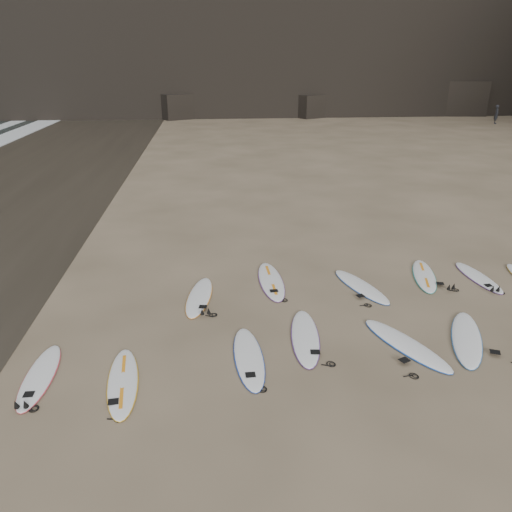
# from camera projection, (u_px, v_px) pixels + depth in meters

# --- Properties ---
(ground) EXTENTS (240.00, 240.00, 0.00)m
(ground) POSITION_uv_depth(u_px,v_px,m) (333.00, 342.00, 11.20)
(ground) COLOR #897559
(ground) RESTS_ON ground
(surfboard_0) EXTENTS (0.81, 2.41, 0.09)m
(surfboard_0) POSITION_uv_depth(u_px,v_px,m) (123.00, 381.00, 9.76)
(surfboard_0) COLOR white
(surfboard_0) RESTS_ON ground
(surfboard_1) EXTENTS (0.66, 2.46, 0.09)m
(surfboard_1) POSITION_uv_depth(u_px,v_px,m) (249.00, 357.00, 10.54)
(surfboard_1) COLOR white
(surfboard_1) RESTS_ON ground
(surfboard_2) EXTENTS (0.90, 2.57, 0.09)m
(surfboard_2) POSITION_uv_depth(u_px,v_px,m) (305.00, 337.00, 11.31)
(surfboard_2) COLOR white
(surfboard_2) RESTS_ON ground
(surfboard_3) EXTENTS (1.60, 2.58, 0.09)m
(surfboard_3) POSITION_uv_depth(u_px,v_px,m) (406.00, 344.00, 11.01)
(surfboard_3) COLOR white
(surfboard_3) RESTS_ON ground
(surfboard_4) EXTENTS (1.61, 2.62, 0.09)m
(surfboard_4) POSITION_uv_depth(u_px,v_px,m) (467.00, 338.00, 11.26)
(surfboard_4) COLOR white
(surfboard_4) RESTS_ON ground
(surfboard_5) EXTENTS (0.93, 2.46, 0.09)m
(surfboard_5) POSITION_uv_depth(u_px,v_px,m) (199.00, 296.00, 13.22)
(surfboard_5) COLOR white
(surfboard_5) RESTS_ON ground
(surfboard_6) EXTENTS (0.69, 2.67, 0.10)m
(surfboard_6) POSITION_uv_depth(u_px,v_px,m) (271.00, 281.00, 14.15)
(surfboard_6) COLOR white
(surfboard_6) RESTS_ON ground
(surfboard_7) EXTENTS (1.32, 2.51, 0.09)m
(surfboard_7) POSITION_uv_depth(u_px,v_px,m) (361.00, 286.00, 13.81)
(surfboard_7) COLOR white
(surfboard_7) RESTS_ON ground
(surfboard_8) EXTENTS (1.21, 2.48, 0.09)m
(surfboard_8) POSITION_uv_depth(u_px,v_px,m) (424.00, 275.00, 14.50)
(surfboard_8) COLOR white
(surfboard_8) RESTS_ON ground
(surfboard_9) EXTENTS (0.69, 2.29, 0.08)m
(surfboard_9) POSITION_uv_depth(u_px,v_px,m) (478.00, 277.00, 14.40)
(surfboard_9) COLOR white
(surfboard_9) RESTS_ON ground
(surfboard_11) EXTENTS (0.56, 2.29, 0.08)m
(surfboard_11) POSITION_uv_depth(u_px,v_px,m) (40.00, 376.00, 9.94)
(surfboard_11) COLOR white
(surfboard_11) RESTS_ON ground
(person_a) EXTENTS (0.67, 0.76, 1.75)m
(person_a) POSITION_uv_depth(u_px,v_px,m) (497.00, 114.00, 47.72)
(person_a) COLOR black
(person_a) RESTS_ON ground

